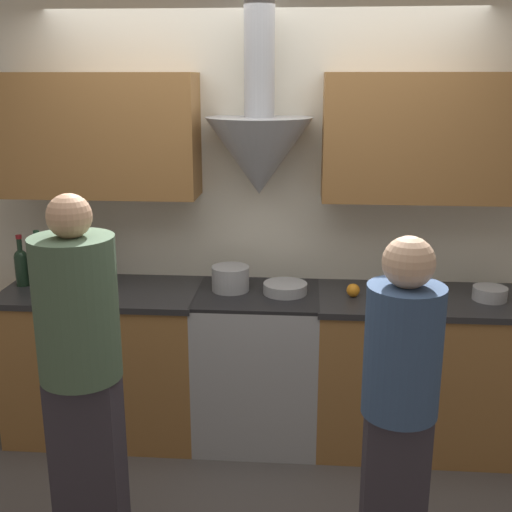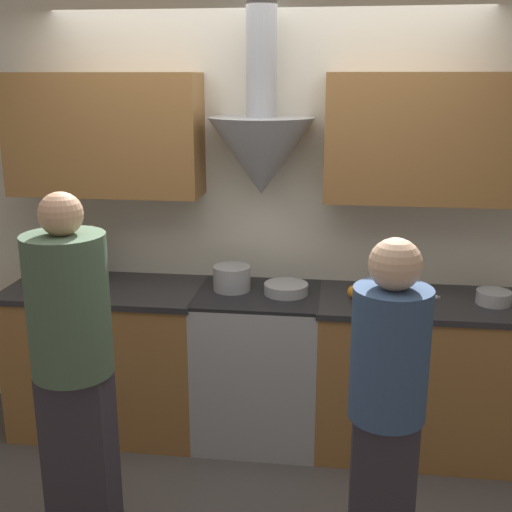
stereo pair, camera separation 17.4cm
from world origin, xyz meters
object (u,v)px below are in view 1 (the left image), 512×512
at_px(wine_bottle_3, 75,265).
at_px(wine_bottle_4, 89,264).
at_px(stock_pot, 230,278).
at_px(orange_fruit, 353,290).
at_px(stove_range, 257,365).
at_px(wine_bottle_0, 21,265).
at_px(mixing_bowl, 285,288).
at_px(person_foreground_right, 399,403).
at_px(saucepan, 490,293).
at_px(wine_bottle_2, 58,264).
at_px(wine_bottle_1, 39,263).
at_px(person_foreground_left, 81,368).

xyz_separation_m(wine_bottle_3, wine_bottle_4, (0.09, -0.00, 0.01)).
distance_m(stock_pot, orange_fruit, 0.71).
bearing_deg(stove_range, wine_bottle_0, 178.64).
xyz_separation_m(stock_pot, mixing_bowl, (0.32, -0.03, -0.04)).
bearing_deg(stove_range, wine_bottle_4, 178.02).
relative_size(wine_bottle_3, orange_fruit, 4.29).
xyz_separation_m(stove_range, person_foreground_right, (0.66, -1.15, 0.40)).
height_order(stock_pot, saucepan, stock_pot).
bearing_deg(wine_bottle_2, saucepan, -1.21).
xyz_separation_m(wine_bottle_0, wine_bottle_1, (0.11, -0.01, 0.02)).
distance_m(stove_range, person_foreground_right, 1.38).
relative_size(mixing_bowl, person_foreground_right, 0.16).
height_order(mixing_bowl, person_foreground_left, person_foreground_left).
bearing_deg(wine_bottle_0, wine_bottle_2, 0.83).
distance_m(wine_bottle_0, orange_fruit, 1.96).
height_order(wine_bottle_2, wine_bottle_4, wine_bottle_4).
distance_m(saucepan, person_foreground_right, 1.31).
relative_size(wine_bottle_0, wine_bottle_1, 0.91).
distance_m(stove_range, wine_bottle_4, 1.17).
bearing_deg(wine_bottle_3, orange_fruit, -2.11).
relative_size(orange_fruit, saucepan, 0.40).
xyz_separation_m(wine_bottle_3, orange_fruit, (1.64, -0.06, -0.10)).
bearing_deg(wine_bottle_1, stock_pot, 0.75).
relative_size(mixing_bowl, person_foreground_left, 0.15).
bearing_deg(stock_pot, wine_bottle_2, -179.98).
xyz_separation_m(stove_range, wine_bottle_0, (-1.41, 0.03, 0.58)).
xyz_separation_m(wine_bottle_0, wine_bottle_3, (0.32, 0.01, 0.01)).
relative_size(stove_range, wine_bottle_4, 2.56).
height_order(wine_bottle_0, stock_pot, wine_bottle_0).
xyz_separation_m(stock_pot, person_foreground_left, (-0.51, -1.10, -0.06)).
distance_m(wine_bottle_2, wine_bottle_4, 0.19).
height_order(wine_bottle_1, person_foreground_right, person_foreground_right).
relative_size(person_foreground_left, person_foreground_right, 1.08).
relative_size(stove_range, wine_bottle_0, 2.97).
bearing_deg(stock_pot, wine_bottle_0, -179.84).
xyz_separation_m(wine_bottle_2, person_foreground_right, (1.85, -1.19, -0.19)).
height_order(wine_bottle_1, wine_bottle_3, wine_bottle_1).
xyz_separation_m(wine_bottle_0, stock_pot, (1.25, 0.00, -0.05)).
height_order(orange_fruit, person_foreground_left, person_foreground_left).
bearing_deg(mixing_bowl, stock_pot, 174.39).
bearing_deg(saucepan, wine_bottle_4, 178.75).
xyz_separation_m(wine_bottle_1, wine_bottle_2, (0.11, 0.01, -0.01)).
relative_size(stove_range, person_foreground_right, 0.59).
relative_size(wine_bottle_4, saucepan, 1.90).
relative_size(wine_bottle_1, person_foreground_right, 0.22).
xyz_separation_m(wine_bottle_0, person_foreground_right, (2.07, -1.18, -0.18)).
bearing_deg(person_foreground_right, wine_bottle_0, 150.26).
xyz_separation_m(wine_bottle_1, wine_bottle_4, (0.30, 0.01, -0.00)).
height_order(mixing_bowl, person_foreground_right, person_foreground_right).
distance_m(orange_fruit, person_foreground_right, 1.14).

